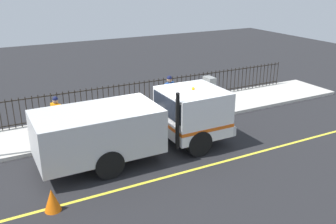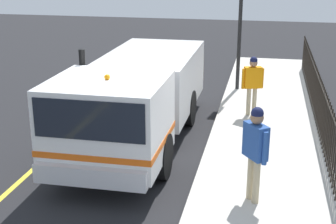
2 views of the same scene
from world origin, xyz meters
The scene contains 9 objects.
ground_plane centered at (0.00, 0.00, 0.00)m, with size 49.23×49.23×0.00m, color #232326.
sidewalk_slab centered at (2.80, 0.00, 0.07)m, with size 2.79×22.38×0.15m, color beige.
lane_marking centered at (-2.12, 0.00, 0.00)m, with size 0.12×20.14×0.01m, color yellow.
work_truck centered at (-0.31, 0.79, 1.26)m, with size 2.30×6.97×2.46m.
worker_standing centered at (2.57, -1.69, 1.24)m, with size 0.48×0.55×1.79m.
pedestrian_distant centered at (2.34, 3.31, 1.16)m, with size 0.59×0.35×1.65m.
iron_fence centered at (4.06, 0.00, 0.80)m, with size 0.04×19.06×1.28m.
utility_cabinet centered at (3.60, -4.51, 0.71)m, with size 0.65×0.40×1.13m, color gray.
traffic_cone centered at (-2.26, 4.51, 0.33)m, with size 0.46×0.46×0.66m, color orange.
Camera 1 is at (-11.41, 5.77, 6.10)m, focal length 39.91 mm.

